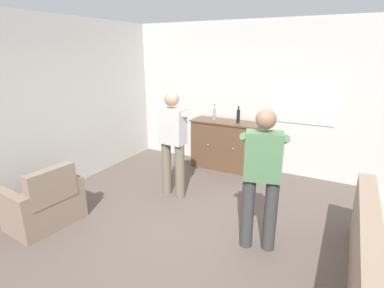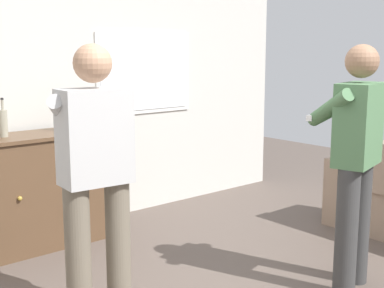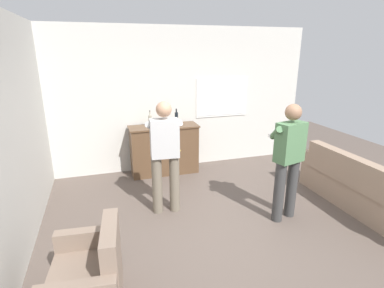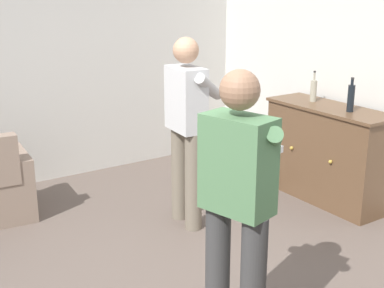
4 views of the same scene
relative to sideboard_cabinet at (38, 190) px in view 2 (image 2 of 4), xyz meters
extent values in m
cube|color=beige|center=(0.52, 0.36, 0.92)|extent=(5.20, 0.12, 2.80)
cube|color=silver|center=(1.31, 0.30, 0.92)|extent=(1.12, 0.02, 0.80)
cube|color=white|center=(1.31, 0.29, 0.92)|extent=(1.04, 0.03, 0.72)
cube|color=gray|center=(2.56, -1.30, -0.16)|extent=(0.55, 0.18, 0.64)
cube|color=beige|center=(2.48, -1.63, 0.12)|extent=(0.16, 0.41, 0.36)
cube|color=brown|center=(0.00, 0.00, -0.02)|extent=(1.29, 0.44, 0.93)
cube|color=brown|center=(0.00, 0.00, 0.46)|extent=(1.33, 0.48, 0.03)
sphere|color=#B79338|center=(-0.26, -0.23, 0.03)|extent=(0.04, 0.04, 0.04)
sphere|color=#B79338|center=(0.26, -0.23, 0.03)|extent=(0.04, 0.04, 0.04)
cylinder|color=black|center=(0.25, -0.02, 0.60)|extent=(0.06, 0.06, 0.25)
cylinder|color=black|center=(0.25, -0.02, 0.76)|extent=(0.03, 0.03, 0.05)
cylinder|color=#262626|center=(0.25, -0.02, 0.79)|extent=(0.03, 0.03, 0.02)
cylinder|color=gray|center=(-0.25, 0.02, 0.59)|extent=(0.06, 0.06, 0.21)
cylinder|color=gray|center=(-0.25, 0.02, 0.73)|extent=(0.02, 0.02, 0.08)
cylinder|color=#262626|center=(-0.25, 0.02, 0.78)|extent=(0.02, 0.02, 0.02)
cylinder|color=#6B6051|center=(-0.43, -1.46, -0.04)|extent=(0.15, 0.15, 0.88)
cylinder|color=#6B6051|center=(-0.17, -1.49, -0.04)|extent=(0.15, 0.15, 0.88)
cube|color=#B7B7B7|center=(-0.30, -1.48, 0.67)|extent=(0.42, 0.25, 0.55)
sphere|color=tan|center=(-0.30, -1.48, 1.09)|extent=(0.22, 0.22, 0.22)
cylinder|color=#B7B7B7|center=(-0.40, -1.31, 0.78)|extent=(0.35, 0.39, 0.29)
cylinder|color=#B7B7B7|center=(-0.17, -1.33, 0.78)|extent=(0.30, 0.42, 0.29)
cube|color=white|center=(-0.27, -1.16, 0.70)|extent=(0.15, 0.05, 0.04)
cylinder|color=#383838|center=(1.16, -2.20, -0.04)|extent=(0.15, 0.15, 0.88)
cylinder|color=#383838|center=(1.41, -2.14, -0.04)|extent=(0.15, 0.15, 0.88)
cube|color=#4C754C|center=(1.29, -2.17, 0.67)|extent=(0.44, 0.31, 0.55)
sphere|color=#8C664C|center=(1.29, -2.17, 1.09)|extent=(0.22, 0.22, 0.22)
cylinder|color=#4C754C|center=(1.14, -2.05, 0.78)|extent=(0.24, 0.44, 0.29)
cylinder|color=#4C754C|center=(1.36, -1.99, 0.78)|extent=(0.39, 0.35, 0.29)
cube|color=white|center=(1.21, -1.86, 0.70)|extent=(0.16, 0.08, 0.04)
camera|label=1|loc=(2.03, -5.26, 1.78)|focal=28.00mm
camera|label=2|loc=(-1.83, -4.12, 1.17)|focal=50.00mm
camera|label=3|loc=(-1.14, -5.47, 1.87)|focal=28.00mm
camera|label=4|loc=(3.45, -3.92, 1.63)|focal=50.00mm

